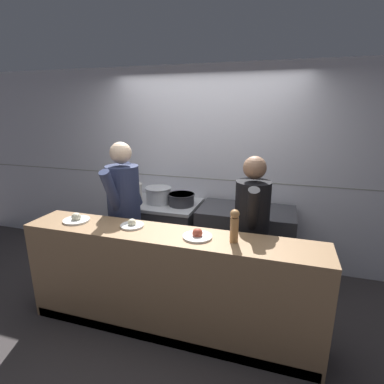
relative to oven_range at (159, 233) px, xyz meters
The scene contains 15 objects.
ground_plane 1.18m from the oven_range, 59.46° to the right, with size 14.00×14.00×0.00m, color #383333.
wall_back_tiled 1.10m from the oven_range, 35.71° to the left, with size 8.00×0.06×2.60m.
oven_range is the anchor object (origin of this frame).
prep_counter 1.16m from the oven_range, ahead, with size 1.14×0.65×0.90m.
pass_counter 1.32m from the oven_range, 62.73° to the right, with size 2.76×0.45×1.00m.
stock_pot 0.66m from the oven_range, behind, with size 0.26×0.26×0.23m.
sauce_pot 0.55m from the oven_range, 40.23° to the right, with size 0.34×0.34×0.20m.
braising_pot 0.62m from the oven_range, ahead, with size 0.34×0.34×0.15m.
chefs_knife 1.28m from the oven_range, ahead, with size 0.38×0.08×0.02m.
plated_dish_main 1.34m from the oven_range, 107.05° to the right, with size 0.26×0.26×0.09m.
plated_dish_appetiser 1.28m from the oven_range, 78.26° to the right, with size 0.22×0.22×0.08m.
plated_dish_dessert 1.59m from the oven_range, 53.04° to the right, with size 0.25×0.25×0.09m.
pepper_mill 1.82m from the oven_range, 44.33° to the right, with size 0.08×0.08×0.28m.
chef_head_cook 0.87m from the oven_range, 97.63° to the right, with size 0.35×0.75×1.73m.
chef_sous 1.53m from the oven_range, 27.50° to the right, with size 0.37×0.72×1.65m.
Camera 1 is at (0.98, -2.50, 2.07)m, focal length 28.00 mm.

